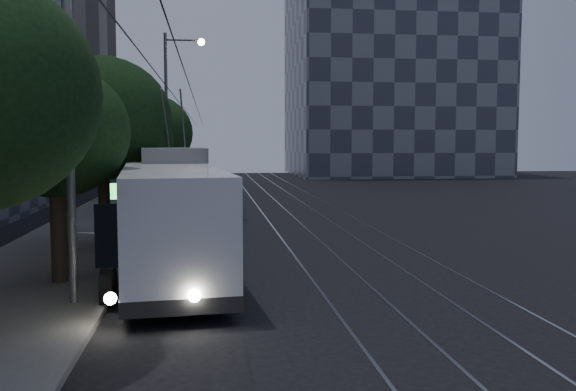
{
  "coord_description": "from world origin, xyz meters",
  "views": [
    {
      "loc": [
        -2.62,
        -16.56,
        3.99
      ],
      "look_at": [
        -0.06,
        3.99,
        2.17
      ],
      "focal_mm": 40.0,
      "sensor_mm": 36.0,
      "label": 1
    }
  ],
  "objects_px": {
    "car_white_c": "(207,188)",
    "pickup_silver": "(207,210)",
    "streetlamp_far": "(173,102)",
    "streetlamp_near": "(86,76)",
    "trolleybus": "(170,216)",
    "car_white_a": "(176,202)",
    "car_white_b": "(197,192)",
    "car_white_d": "(192,183)"
  },
  "relations": [
    {
      "from": "trolleybus",
      "to": "car_white_d",
      "type": "relative_size",
      "value": 2.9
    },
    {
      "from": "car_white_c",
      "to": "car_white_d",
      "type": "height_order",
      "value": "car_white_d"
    },
    {
      "from": "trolleybus",
      "to": "streetlamp_far",
      "type": "xyz_separation_m",
      "value": [
        -1.0,
        21.99,
        4.66
      ]
    },
    {
      "from": "car_white_b",
      "to": "car_white_d",
      "type": "relative_size",
      "value": 1.21
    },
    {
      "from": "pickup_silver",
      "to": "car_white_a",
      "type": "xyz_separation_m",
      "value": [
        -1.6,
        3.26,
        0.06
      ]
    },
    {
      "from": "streetlamp_near",
      "to": "streetlamp_far",
      "type": "relative_size",
      "value": 0.84
    },
    {
      "from": "pickup_silver",
      "to": "streetlamp_far",
      "type": "distance_m",
      "value": 12.81
    },
    {
      "from": "car_white_c",
      "to": "pickup_silver",
      "type": "bearing_deg",
      "value": -109.62
    },
    {
      "from": "trolleybus",
      "to": "car_white_d",
      "type": "xyz_separation_m",
      "value": [
        -0.05,
        29.03,
        -0.97
      ]
    },
    {
      "from": "car_white_a",
      "to": "streetlamp_far",
      "type": "distance_m",
      "value": 9.81
    },
    {
      "from": "car_white_c",
      "to": "car_white_b",
      "type": "bearing_deg",
      "value": -117.3
    },
    {
      "from": "car_white_c",
      "to": "streetlamp_far",
      "type": "distance_m",
      "value": 6.63
    },
    {
      "from": "car_white_c",
      "to": "car_white_a",
      "type": "bearing_deg",
      "value": -118.11
    },
    {
      "from": "pickup_silver",
      "to": "streetlamp_far",
      "type": "xyz_separation_m",
      "value": [
        -2.08,
        11.3,
        5.66
      ]
    },
    {
      "from": "trolleybus",
      "to": "car_white_a",
      "type": "distance_m",
      "value": 13.99
    },
    {
      "from": "car_white_b",
      "to": "car_white_c",
      "type": "height_order",
      "value": "car_white_b"
    },
    {
      "from": "pickup_silver",
      "to": "car_white_d",
      "type": "bearing_deg",
      "value": 112.11
    },
    {
      "from": "car_white_c",
      "to": "streetlamp_far",
      "type": "bearing_deg",
      "value": -147.39
    },
    {
      "from": "car_white_a",
      "to": "streetlamp_far",
      "type": "bearing_deg",
      "value": 79.95
    },
    {
      "from": "car_white_b",
      "to": "trolleybus",
      "type": "bearing_deg",
      "value": -115.07
    },
    {
      "from": "car_white_a",
      "to": "car_white_d",
      "type": "xyz_separation_m",
      "value": [
        0.47,
        15.09,
        -0.03
      ]
    },
    {
      "from": "car_white_c",
      "to": "streetlamp_far",
      "type": "height_order",
      "value": "streetlamp_far"
    },
    {
      "from": "car_white_a",
      "to": "car_white_b",
      "type": "distance_m",
      "value": 6.2
    },
    {
      "from": "pickup_silver",
      "to": "car_white_b",
      "type": "height_order",
      "value": "car_white_b"
    },
    {
      "from": "car_white_a",
      "to": "streetlamp_near",
      "type": "relative_size",
      "value": 0.5
    },
    {
      "from": "pickup_silver",
      "to": "streetlamp_near",
      "type": "relative_size",
      "value": 0.57
    },
    {
      "from": "car_white_b",
      "to": "car_white_c",
      "type": "relative_size",
      "value": 1.29
    },
    {
      "from": "car_white_c",
      "to": "streetlamp_far",
      "type": "relative_size",
      "value": 0.38
    },
    {
      "from": "car_white_d",
      "to": "streetlamp_near",
      "type": "xyz_separation_m",
      "value": [
        -1.57,
        -33.0,
        4.71
      ]
    },
    {
      "from": "car_white_a",
      "to": "streetlamp_near",
      "type": "distance_m",
      "value": 18.55
    },
    {
      "from": "trolleybus",
      "to": "car_white_c",
      "type": "bearing_deg",
      "value": 81.7
    },
    {
      "from": "trolleybus",
      "to": "streetlamp_near",
      "type": "xyz_separation_m",
      "value": [
        -1.62,
        -3.97,
        3.73
      ]
    },
    {
      "from": "pickup_silver",
      "to": "streetlamp_near",
      "type": "xyz_separation_m",
      "value": [
        -2.7,
        -14.66,
        4.73
      ]
    },
    {
      "from": "trolleybus",
      "to": "car_white_a",
      "type": "bearing_deg",
      "value": 86.34
    },
    {
      "from": "pickup_silver",
      "to": "car_white_c",
      "type": "xyz_separation_m",
      "value": [
        0.0,
        13.98,
        -0.04
      ]
    },
    {
      "from": "pickup_silver",
      "to": "streetlamp_near",
      "type": "height_order",
      "value": "streetlamp_near"
    },
    {
      "from": "pickup_silver",
      "to": "car_white_d",
      "type": "relative_size",
      "value": 1.18
    },
    {
      "from": "streetlamp_far",
      "to": "streetlamp_near",
      "type": "bearing_deg",
      "value": -91.38
    },
    {
      "from": "car_white_d",
      "to": "car_white_c",
      "type": "bearing_deg",
      "value": -95.01
    },
    {
      "from": "car_white_c",
      "to": "car_white_d",
      "type": "relative_size",
      "value": 0.94
    },
    {
      "from": "pickup_silver",
      "to": "streetlamp_far",
      "type": "relative_size",
      "value": 0.48
    },
    {
      "from": "trolleybus",
      "to": "pickup_silver",
      "type": "height_order",
      "value": "trolleybus"
    }
  ]
}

